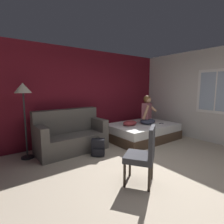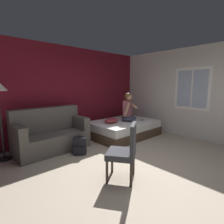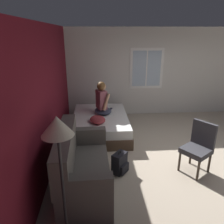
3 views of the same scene
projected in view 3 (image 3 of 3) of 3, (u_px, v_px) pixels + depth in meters
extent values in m
plane|color=tan|center=(190.00, 158.00, 4.68)|extent=(40.00, 40.00, 0.00)
cube|color=maroon|center=(43.00, 101.00, 4.02)|extent=(10.59, 0.16, 2.70)
cube|color=silver|center=(158.00, 72.00, 6.91)|extent=(0.16, 7.12, 2.70)
cube|color=white|center=(146.00, 69.00, 6.75)|extent=(0.02, 1.04, 1.24)
cube|color=#9EB2C6|center=(147.00, 69.00, 6.74)|extent=(0.01, 0.88, 1.08)
cube|color=white|center=(147.00, 69.00, 6.74)|extent=(0.01, 0.04, 1.08)
cube|color=#4C3828|center=(100.00, 128.00, 5.84)|extent=(2.08, 1.46, 0.26)
cube|color=white|center=(100.00, 120.00, 5.76)|extent=(2.02, 1.41, 0.22)
cube|color=#514C47|center=(86.00, 176.00, 3.74)|extent=(1.72, 0.84, 0.44)
cube|color=#514C47|center=(66.00, 150.00, 3.54)|extent=(1.71, 0.28, 0.60)
cube|color=#514C47|center=(83.00, 186.00, 2.90)|extent=(0.20, 0.80, 0.32)
cube|color=#514C47|center=(85.00, 136.00, 4.32)|extent=(0.20, 0.80, 0.32)
cylinder|color=#382D23|center=(179.00, 161.00, 4.19)|extent=(0.04, 0.04, 0.40)
cylinder|color=#382D23|center=(198.00, 171.00, 3.90)|extent=(0.04, 0.04, 0.40)
cylinder|color=#382D23|center=(191.00, 155.00, 4.42)|extent=(0.04, 0.04, 0.40)
cylinder|color=#382D23|center=(209.00, 163.00, 4.13)|extent=(0.04, 0.04, 0.40)
cube|color=#333338|center=(196.00, 151.00, 4.08)|extent=(0.64, 0.64, 0.10)
cube|color=#333338|center=(204.00, 134.00, 4.10)|extent=(0.41, 0.31, 0.48)
ellipsoid|color=#383D51|center=(103.00, 111.00, 5.85)|extent=(0.64, 0.60, 0.16)
cube|color=#8C4C56|center=(101.00, 99.00, 5.72)|extent=(0.38, 0.30, 0.48)
cylinder|color=tan|center=(106.00, 102.00, 5.58)|extent=(0.15, 0.23, 0.44)
cylinder|color=tan|center=(102.00, 94.00, 5.86)|extent=(0.21, 0.38, 0.29)
sphere|color=tan|center=(102.00, 87.00, 5.61)|extent=(0.21, 0.21, 0.21)
ellipsoid|color=brown|center=(101.00, 86.00, 5.60)|extent=(0.29, 0.29, 0.23)
cube|color=black|center=(119.00, 163.00, 4.14)|extent=(0.35, 0.33, 0.40)
cube|color=black|center=(125.00, 169.00, 4.11)|extent=(0.22, 0.19, 0.18)
torus|color=black|center=(120.00, 153.00, 4.07)|extent=(0.08, 0.07, 0.09)
ellipsoid|color=#993338|center=(98.00, 120.00, 5.27)|extent=(0.55, 0.46, 0.14)
cube|color=black|center=(111.00, 109.00, 6.23)|extent=(0.16, 0.11, 0.01)
cylinder|color=black|center=(63.00, 190.00, 2.61)|extent=(0.04, 0.04, 1.45)
cone|color=beige|center=(57.00, 126.00, 2.32)|extent=(0.36, 0.36, 0.22)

